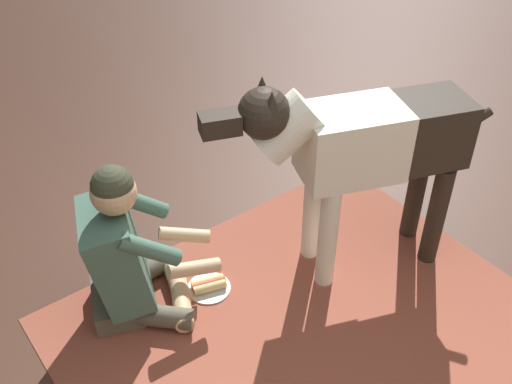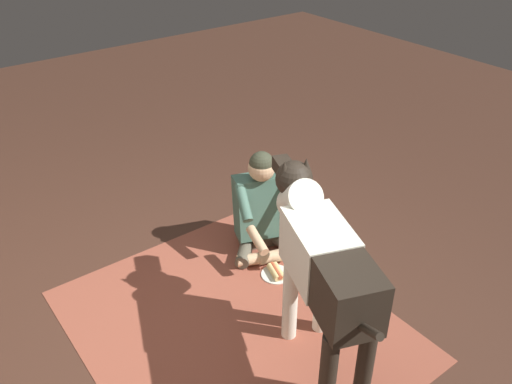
% 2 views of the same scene
% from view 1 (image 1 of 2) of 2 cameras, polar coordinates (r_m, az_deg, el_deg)
% --- Properties ---
extents(ground_plane, '(12.85, 12.85, 0.00)m').
position_cam_1_polar(ground_plane, '(3.00, 0.78, -14.83)').
color(ground_plane, '#43281D').
extents(area_rug, '(2.25, 1.92, 0.01)m').
position_cam_1_polar(area_rug, '(3.07, 5.26, -13.18)').
color(area_rug, brown).
rests_on(area_rug, ground).
extents(person_sitting_on_floor, '(0.71, 0.61, 0.87)m').
position_cam_1_polar(person_sitting_on_floor, '(3.00, -12.01, -5.75)').
color(person_sitting_on_floor, '#544E3F').
rests_on(person_sitting_on_floor, ground).
extents(large_dog, '(1.42, 0.65, 1.17)m').
position_cam_1_polar(large_dog, '(2.99, 9.90, 4.19)').
color(large_dog, silver).
rests_on(large_dog, ground).
extents(hot_dog_on_plate, '(0.23, 0.23, 0.06)m').
position_cam_1_polar(hot_dog_on_plate, '(3.25, -4.47, -8.78)').
color(hot_dog_on_plate, silver).
rests_on(hot_dog_on_plate, ground).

